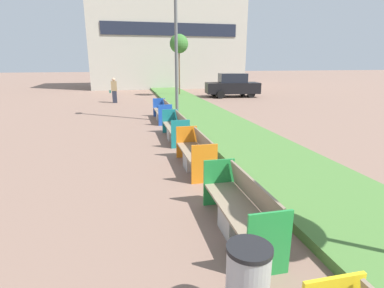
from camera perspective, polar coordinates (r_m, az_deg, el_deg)
The scene contains 11 objects.
planter_grass_strip at distance 9.90m, azimuth 11.84°, elevation -0.60°, with size 2.80×120.00×0.18m.
building_backdrop at distance 34.86m, azimuth -4.96°, elevation 19.53°, with size 15.91×7.22×10.55m.
bench_green_frame at distance 5.13m, azimuth 9.24°, elevation -12.70°, with size 0.65×2.19×0.94m.
bench_orange_frame at distance 7.95m, azimuth 0.72°, elevation -2.15°, with size 0.65×2.08×0.94m.
bench_teal_frame at distance 10.94m, azimuth -3.09°, elevation 2.79°, with size 0.65×2.33×0.94m.
bench_blue_frame at distance 14.57m, azimuth -5.57°, elevation 5.93°, with size 0.65×2.42×0.94m.
litter_bin at distance 3.60m, azimuth 10.52°, elevation -24.78°, with size 0.49×0.49×0.93m.
street_lamp_post at distance 14.04m, azimuth -3.08°, elevation 21.19°, with size 0.24×0.44×7.59m.
sapling_tree_far at distance 24.76m, azimuth -2.50°, elevation 18.50°, with size 1.46×1.46×4.84m.
pedestrian_walking at distance 21.52m, azimuth -14.62°, elevation 9.89°, with size 0.53×0.24×1.70m.
parked_car_distant at distance 24.59m, azimuth 7.69°, elevation 11.00°, with size 4.38×2.24×1.86m.
Camera 1 is at (-0.82, 3.36, 2.77)m, focal length 28.00 mm.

